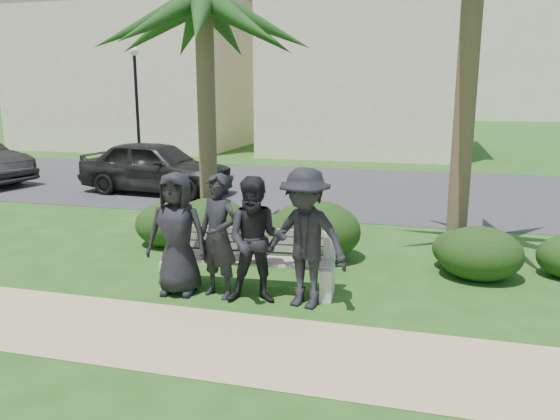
{
  "coord_description": "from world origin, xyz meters",
  "views": [
    {
      "loc": [
        1.7,
        -6.9,
        2.66
      ],
      "look_at": [
        -0.42,
        1.0,
        0.87
      ],
      "focal_mm": 35.0,
      "sensor_mm": 36.0,
      "label": 1
    }
  ],
  "objects_px": {
    "man_b": "(218,236)",
    "man_c": "(256,241)",
    "park_bench": "(249,265)",
    "man_a": "(177,234)",
    "street_lamp": "(136,83)",
    "car_a": "(156,167)",
    "man_d": "(305,238)",
    "palm_left": "(204,6)"
  },
  "relations": [
    {
      "from": "man_d",
      "to": "car_a",
      "type": "xyz_separation_m",
      "value": [
        -5.5,
        6.62,
        -0.18
      ]
    },
    {
      "from": "street_lamp",
      "to": "park_bench",
      "type": "xyz_separation_m",
      "value": [
        8.46,
        -12.22,
        -2.58
      ]
    },
    {
      "from": "man_a",
      "to": "car_a",
      "type": "xyz_separation_m",
      "value": [
        -3.77,
        6.62,
        -0.12
      ]
    },
    {
      "from": "park_bench",
      "to": "man_a",
      "type": "height_order",
      "value": "man_a"
    },
    {
      "from": "street_lamp",
      "to": "man_c",
      "type": "xyz_separation_m",
      "value": [
        8.7,
        -12.59,
        -2.13
      ]
    },
    {
      "from": "palm_left",
      "to": "street_lamp",
      "type": "bearing_deg",
      "value": 125.05
    },
    {
      "from": "park_bench",
      "to": "man_a",
      "type": "xyz_separation_m",
      "value": [
        -0.88,
        -0.33,
        0.46
      ]
    },
    {
      "from": "man_a",
      "to": "man_b",
      "type": "distance_m",
      "value": 0.57
    },
    {
      "from": "man_a",
      "to": "man_c",
      "type": "xyz_separation_m",
      "value": [
        1.11,
        -0.04,
        -0.01
      ]
    },
    {
      "from": "park_bench",
      "to": "man_d",
      "type": "relative_size",
      "value": 1.33
    },
    {
      "from": "man_b",
      "to": "man_c",
      "type": "xyz_separation_m",
      "value": [
        0.54,
        -0.07,
        -0.0
      ]
    },
    {
      "from": "man_c",
      "to": "car_a",
      "type": "height_order",
      "value": "man_c"
    },
    {
      "from": "man_b",
      "to": "man_c",
      "type": "height_order",
      "value": "man_b"
    },
    {
      "from": "man_d",
      "to": "car_a",
      "type": "bearing_deg",
      "value": 143.44
    },
    {
      "from": "street_lamp",
      "to": "man_c",
      "type": "height_order",
      "value": "street_lamp"
    },
    {
      "from": "park_bench",
      "to": "man_b",
      "type": "xyz_separation_m",
      "value": [
        -0.31,
        -0.3,
        0.45
      ]
    },
    {
      "from": "man_b",
      "to": "car_a",
      "type": "height_order",
      "value": "man_b"
    },
    {
      "from": "man_c",
      "to": "palm_left",
      "type": "height_order",
      "value": "palm_left"
    },
    {
      "from": "man_d",
      "to": "palm_left",
      "type": "xyz_separation_m",
      "value": [
        -2.35,
        2.63,
        3.16
      ]
    },
    {
      "from": "street_lamp",
      "to": "car_a",
      "type": "distance_m",
      "value": 7.4
    },
    {
      "from": "street_lamp",
      "to": "palm_left",
      "type": "height_order",
      "value": "palm_left"
    },
    {
      "from": "man_b",
      "to": "man_c",
      "type": "relative_size",
      "value": 1.0
    },
    {
      "from": "man_c",
      "to": "palm_left",
      "type": "xyz_separation_m",
      "value": [
        -1.73,
        2.66,
        3.23
      ]
    },
    {
      "from": "man_a",
      "to": "car_a",
      "type": "distance_m",
      "value": 7.62
    },
    {
      "from": "man_d",
      "to": "man_a",
      "type": "bearing_deg",
      "value": -166.52
    },
    {
      "from": "palm_left",
      "to": "park_bench",
      "type": "bearing_deg",
      "value": -56.81
    },
    {
      "from": "park_bench",
      "to": "man_b",
      "type": "relative_size",
      "value": 1.43
    },
    {
      "from": "street_lamp",
      "to": "man_b",
      "type": "xyz_separation_m",
      "value": [
        8.16,
        -12.52,
        -2.13
      ]
    },
    {
      "from": "street_lamp",
      "to": "man_a",
      "type": "xyz_separation_m",
      "value": [
        7.59,
        -12.55,
        -2.12
      ]
    },
    {
      "from": "street_lamp",
      "to": "park_bench",
      "type": "relative_size",
      "value": 1.83
    },
    {
      "from": "man_b",
      "to": "man_c",
      "type": "distance_m",
      "value": 0.54
    },
    {
      "from": "man_b",
      "to": "palm_left",
      "type": "relative_size",
      "value": 0.33
    },
    {
      "from": "palm_left",
      "to": "man_b",
      "type": "bearing_deg",
      "value": -65.26
    },
    {
      "from": "man_d",
      "to": "palm_left",
      "type": "distance_m",
      "value": 4.74
    },
    {
      "from": "man_d",
      "to": "palm_left",
      "type": "relative_size",
      "value": 0.35
    },
    {
      "from": "man_b",
      "to": "car_a",
      "type": "distance_m",
      "value": 7.89
    },
    {
      "from": "man_b",
      "to": "car_a",
      "type": "xyz_separation_m",
      "value": [
        -4.34,
        6.59,
        -0.12
      ]
    },
    {
      "from": "park_bench",
      "to": "street_lamp",
      "type": "bearing_deg",
      "value": 120.27
    },
    {
      "from": "man_b",
      "to": "palm_left",
      "type": "xyz_separation_m",
      "value": [
        -1.2,
        2.6,
        3.23
      ]
    },
    {
      "from": "palm_left",
      "to": "car_a",
      "type": "xyz_separation_m",
      "value": [
        -3.14,
        3.99,
        -3.35
      ]
    },
    {
      "from": "man_d",
      "to": "park_bench",
      "type": "bearing_deg",
      "value": 172.06
    },
    {
      "from": "man_b",
      "to": "man_d",
      "type": "distance_m",
      "value": 1.16
    }
  ]
}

